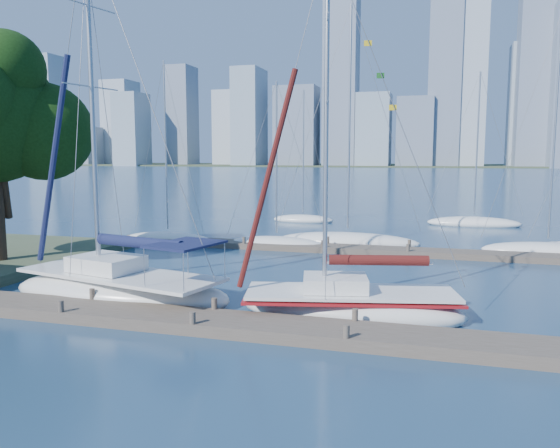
# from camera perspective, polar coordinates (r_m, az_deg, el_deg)

# --- Properties ---
(ground) EXTENTS (700.00, 700.00, 0.00)m
(ground) POSITION_cam_1_polar(r_m,az_deg,el_deg) (19.05, -7.92, -10.67)
(ground) COLOR navy
(ground) RESTS_ON ground
(near_dock) EXTENTS (26.00, 2.00, 0.40)m
(near_dock) POSITION_cam_1_polar(r_m,az_deg,el_deg) (18.99, -7.93, -10.09)
(near_dock) COLOR #4B4237
(near_dock) RESTS_ON ground
(far_dock) EXTENTS (30.00, 1.80, 0.36)m
(far_dock) POSITION_cam_1_polar(r_m,az_deg,el_deg) (33.49, 6.42, -2.60)
(far_dock) COLOR #4B4237
(far_dock) RESTS_ON ground
(far_shore) EXTENTS (800.00, 100.00, 1.50)m
(far_shore) POSITION_cam_1_polar(r_m,az_deg,el_deg) (336.70, 14.77, 5.87)
(far_shore) COLOR #38472D
(far_shore) RESTS_ON ground
(sailboat_navy) EXTENTS (9.97, 5.15, 15.26)m
(sailboat_navy) POSITION_cam_1_polar(r_m,az_deg,el_deg) (23.01, -16.49, -4.92)
(sailboat_navy) COLOR white
(sailboat_navy) RESTS_ON ground
(sailboat_maroon) EXTENTS (8.50, 4.35, 13.59)m
(sailboat_maroon) POSITION_cam_1_polar(r_m,az_deg,el_deg) (20.01, 7.36, -6.55)
(sailboat_maroon) COLOR white
(sailboat_maroon) RESTS_ON ground
(bg_boat_0) EXTENTS (6.58, 3.67, 12.33)m
(bg_boat_0) POSITION_cam_1_polar(r_m,az_deg,el_deg) (37.80, -11.61, -1.48)
(bg_boat_0) COLOR white
(bg_boat_0) RESTS_ON ground
(bg_boat_1) EXTENTS (6.58, 3.81, 10.73)m
(bg_boat_1) POSITION_cam_1_polar(r_m,az_deg,el_deg) (34.93, -0.36, -2.05)
(bg_boat_1) COLOR white
(bg_boat_1) RESTS_ON ground
(bg_boat_2) EXTENTS (9.60, 4.06, 15.61)m
(bg_boat_2) POSITION_cam_1_polar(r_m,az_deg,el_deg) (36.02, 7.09, -1.74)
(bg_boat_2) COLOR white
(bg_boat_2) RESTS_ON ground
(bg_boat_4) EXTENTS (7.53, 2.68, 14.13)m
(bg_boat_4) POSITION_cam_1_polar(r_m,az_deg,el_deg) (35.85, 26.18, -2.49)
(bg_boat_4) COLOR white
(bg_boat_4) RESTS_ON ground
(bg_boat_6) EXTENTS (5.72, 3.51, 11.78)m
(bg_boat_6) POSITION_cam_1_polar(r_m,az_deg,el_deg) (48.51, 2.42, 0.52)
(bg_boat_6) COLOR white
(bg_boat_6) RESTS_ON ground
(bg_boat_7) EXTENTS (7.58, 2.39, 12.97)m
(bg_boat_7) POSITION_cam_1_polar(r_m,az_deg,el_deg) (48.44, 19.59, 0.13)
(bg_boat_7) COLOR white
(bg_boat_7) RESTS_ON ground
(skyline) EXTENTS (503.55, 51.31, 118.56)m
(skyline) POSITION_cam_1_polar(r_m,az_deg,el_deg) (308.67, 19.52, 12.32)
(skyline) COLOR gray
(skyline) RESTS_ON ground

